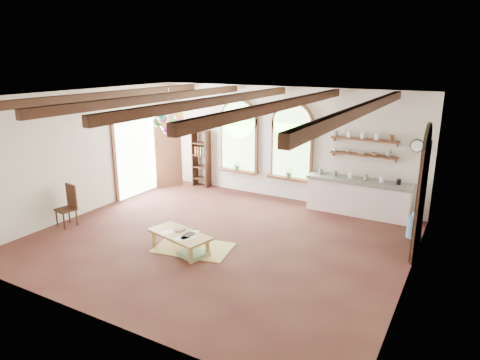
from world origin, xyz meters
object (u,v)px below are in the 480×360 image
Objects in this scene: coffee_table at (180,235)px; kitchen_counter at (358,197)px; side_chair at (67,214)px; balloon_cluster at (170,121)px.

kitchen_counter is at bearing 56.52° from coffee_table.
side_chair reaches higher than kitchen_counter.
side_chair reaches higher than coffee_table.
balloon_cluster reaches higher than coffee_table.
kitchen_counter is 4.90m from coffee_table.
coffee_table is at bearing -49.41° from balloon_cluster.
side_chair is at bearing -144.23° from kitchen_counter.
balloon_cluster reaches higher than kitchen_counter.
side_chair is (-3.25, -0.20, -0.06)m from coffee_table.
balloon_cluster is (1.24, 2.55, 2.03)m from side_chair.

